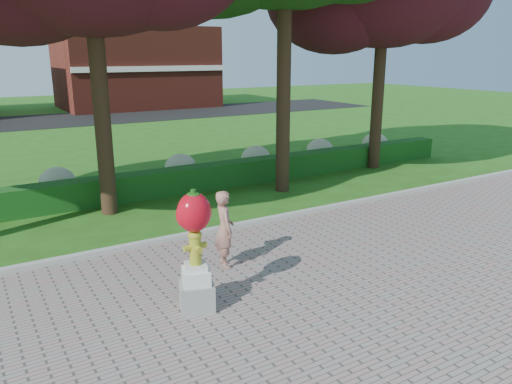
{
  "coord_description": "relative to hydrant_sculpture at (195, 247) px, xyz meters",
  "views": [
    {
      "loc": [
        -5.35,
        -7.58,
        4.34
      ],
      "look_at": [
        -0.2,
        1.0,
        1.55
      ],
      "focal_mm": 35.0,
      "sensor_mm": 36.0,
      "label": 1
    }
  ],
  "objects": [
    {
      "name": "walkway",
      "position": [
        2.18,
        -3.7,
        -1.16
      ],
      "size": [
        40.0,
        14.0,
        0.04
      ],
      "primitive_type": "cube",
      "color": "gray",
      "rests_on": "ground"
    },
    {
      "name": "curb",
      "position": [
        2.18,
        3.3,
        -1.1
      ],
      "size": [
        40.0,
        0.18,
        0.15
      ],
      "primitive_type": "cube",
      "color": "#ADADA5",
      "rests_on": "ground"
    },
    {
      "name": "building_right",
      "position": [
        10.18,
        34.3,
        2.02
      ],
      "size": [
        12.0,
        8.0,
        6.4
      ],
      "primitive_type": "cube",
      "color": "maroon",
      "rests_on": "ground"
    },
    {
      "name": "hydrangea_row",
      "position": [
        2.75,
        8.3,
        -0.63
      ],
      "size": [
        20.1,
        1.1,
        0.99
      ],
      "color": "#A6B187",
      "rests_on": "ground"
    },
    {
      "name": "ground",
      "position": [
        2.18,
        0.3,
        -1.18
      ],
      "size": [
        100.0,
        100.0,
        0.0
      ],
      "primitive_type": "plane",
      "color": "#2A5816",
      "rests_on": "ground"
    },
    {
      "name": "street",
      "position": [
        2.18,
        28.3,
        -1.17
      ],
      "size": [
        50.0,
        8.0,
        0.02
      ],
      "primitive_type": "cube",
      "color": "black",
      "rests_on": "ground"
    },
    {
      "name": "woman",
      "position": [
        1.25,
        1.33,
        -0.32
      ],
      "size": [
        0.5,
        0.66,
        1.63
      ],
      "primitive_type": "imported",
      "rotation": [
        0.0,
        0.0,
        1.37
      ],
      "color": "#A97060",
      "rests_on": "walkway"
    },
    {
      "name": "hydrant_sculpture",
      "position": [
        0.0,
        0.0,
        0.0
      ],
      "size": [
        0.73,
        0.73,
        2.15
      ],
      "rotation": [
        0.0,
        0.0,
        -0.32
      ],
      "color": "gray",
      "rests_on": "walkway"
    },
    {
      "name": "lawn_hedge",
      "position": [
        2.18,
        7.3,
        -0.78
      ],
      "size": [
        24.0,
        0.7,
        0.8
      ],
      "primitive_type": "cube",
      "color": "#124213",
      "rests_on": "ground"
    }
  ]
}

